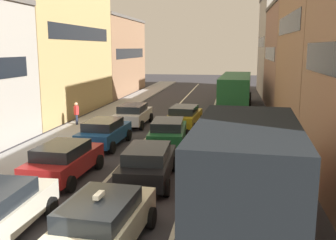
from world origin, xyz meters
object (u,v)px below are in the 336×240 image
Objects in this scene: bus_mid_queue_primary at (236,88)px; pedestrian_near_kerb at (76,113)px; coupe_centre_lane_fourth at (184,116)px; wagon_right_lane_far at (236,127)px; removalist_box_truck at (246,176)px; taxi_centre_lane_front at (102,222)px; hatchback_centre_lane_third at (168,132)px; sedan_left_lane_third at (104,132)px; sedan_left_lane_fourth at (133,114)px; wagon_left_lane_second at (64,160)px; sedan_right_lane_behind_truck at (234,151)px; sedan_centre_lane_second at (148,163)px.

bus_mid_queue_primary is 6.39× the size of pedestrian_near_kerb.
wagon_right_lane_far is (3.42, -3.06, 0.00)m from coupe_centre_lane_fourth.
removalist_box_truck is 12.34m from wagon_right_lane_far.
taxi_centre_lane_front is 11.18m from hatchback_centre_lane_third.
bus_mid_queue_primary reaches higher than coupe_centre_lane_fourth.
bus_mid_queue_primary is (3.60, 26.11, 0.96)m from taxi_centre_lane_front.
bus_mid_queue_primary reaches higher than sedan_left_lane_third.
sedan_left_lane_fourth is 2.59× the size of pedestrian_near_kerb.
wagon_left_lane_second is at bearing 36.53° from taxi_centre_lane_front.
wagon_right_lane_far is at bearing 3.56° from removalist_box_truck.
sedan_left_lane_third is at bearing 21.64° from taxi_centre_lane_front.
hatchback_centre_lane_third is 1.02× the size of wagon_right_lane_far.
wagon_right_lane_far is 0.41× the size of bus_mid_queue_primary.
removalist_box_truck reaches higher than sedan_left_lane_third.
pedestrian_near_kerb reaches higher than wagon_right_lane_far.
sedan_left_lane_fourth is (-3.59, 0.18, 0.00)m from coupe_centre_lane_fourth.
coupe_centre_lane_fourth is (0.17, 16.23, -0.00)m from taxi_centre_lane_front.
sedan_right_lane_behind_truck is (6.91, 2.60, 0.00)m from wagon_left_lane_second.
removalist_box_truck is 25.24m from bus_mid_queue_primary.
pedestrian_near_kerb is (-7.36, -0.71, 0.15)m from coupe_centre_lane_fourth.
bus_mid_queue_primary is at bearing 0.90° from wagon_right_lane_far.
taxi_centre_lane_front reaches higher than sedan_left_lane_third.
sedan_centre_lane_second is at bearing -144.19° from sedan_left_lane_third.
sedan_centre_lane_second is 0.99× the size of hatchback_centre_lane_third.
hatchback_centre_lane_third is at bearing 23.28° from removalist_box_truck.
removalist_box_truck is at bearing -143.47° from sedan_centre_lane_second.
hatchback_centre_lane_third is at bearing -79.29° from sedan_left_lane_third.
sedan_centre_lane_second is at bearing 102.43° from pedestrian_near_kerb.
taxi_centre_lane_front reaches higher than sedan_right_lane_behind_truck.
coupe_centre_lane_fourth is at bearing 2.59° from taxi_centre_lane_front.
pedestrian_near_kerb reaches higher than wagon_left_lane_second.
sedan_left_lane_third is 7.57m from wagon_right_lane_far.
wagon_left_lane_second is at bearing -177.45° from sedan_left_lane_third.
wagon_left_lane_second is 11.18m from sedan_left_lane_fourth.
pedestrian_near_kerb is (-10.77, 2.36, 0.15)m from wagon_right_lane_far.
sedan_centre_lane_second is 11.58m from sedan_left_lane_fourth.
sedan_left_lane_fourth and sedan_right_lane_behind_truck have the same top height.
sedan_right_lane_behind_truck is 5.34m from wagon_right_lane_far.
sedan_right_lane_behind_truck is at bearing -141.25° from sedan_left_lane_fourth.
sedan_right_lane_behind_truck is at bearing -20.73° from taxi_centre_lane_front.
sedan_centre_lane_second is at bearing 177.60° from hatchback_centre_lane_third.
removalist_box_truck reaches higher than sedan_right_lane_behind_truck.
sedan_centre_lane_second and sedan_left_lane_fourth have the same top height.
wagon_right_lane_far is at bearing -128.04° from coupe_centre_lane_fourth.
hatchback_centre_lane_third is at bearing 168.86° from bus_mid_queue_primary.
wagon_right_lane_far is at bearing 144.60° from pedestrian_near_kerb.
wagon_right_lane_far is at bearing -65.74° from hatchback_centre_lane_third.
hatchback_centre_lane_third is (-0.16, 5.82, 0.00)m from sedan_centre_lane_second.
bus_mid_queue_primary is at bearing -4.66° from taxi_centre_lane_front.
coupe_centre_lane_fourth is at bearing 15.97° from removalist_box_truck.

